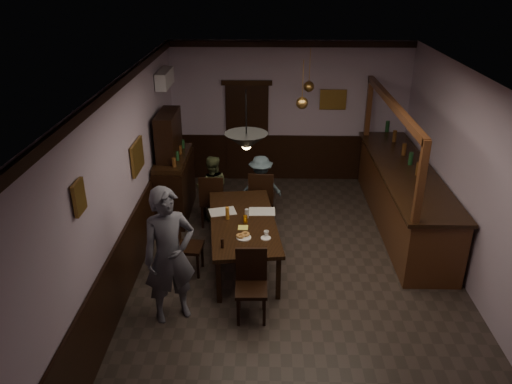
{
  "coord_description": "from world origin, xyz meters",
  "views": [
    {
      "loc": [
        -0.47,
        -6.32,
        4.42
      ],
      "look_at": [
        -0.64,
        0.73,
        1.15
      ],
      "focal_mm": 35.0,
      "sensor_mm": 36.0,
      "label": 1
    }
  ],
  "objects_px": {
    "person_seated_right": "(261,187)",
    "soda_can": "(245,219)",
    "person_seated_left": "(212,188)",
    "pendant_brass_mid": "(302,103)",
    "chair_near": "(251,281)",
    "pendant_brass_far": "(309,87)",
    "sideboard": "(174,175)",
    "dining_table": "(243,224)",
    "bar_counter": "(403,195)",
    "pendant_iron": "(246,142)",
    "chair_far_right": "(261,196)",
    "person_standing": "(169,256)",
    "chair_side": "(184,243)",
    "chair_far_left": "(212,199)",
    "coffee_cup": "(266,233)"
  },
  "relations": [
    {
      "from": "dining_table",
      "to": "bar_counter",
      "type": "height_order",
      "value": "bar_counter"
    },
    {
      "from": "person_seated_left",
      "to": "pendant_brass_far",
      "type": "bearing_deg",
      "value": -157.01
    },
    {
      "from": "chair_near",
      "to": "pendant_brass_far",
      "type": "relative_size",
      "value": 1.21
    },
    {
      "from": "chair_side",
      "to": "pendant_brass_far",
      "type": "bearing_deg",
      "value": -31.89
    },
    {
      "from": "chair_far_right",
      "to": "person_seated_right",
      "type": "height_order",
      "value": "person_seated_right"
    },
    {
      "from": "dining_table",
      "to": "bar_counter",
      "type": "relative_size",
      "value": 0.56
    },
    {
      "from": "person_standing",
      "to": "chair_near",
      "type": "bearing_deg",
      "value": -23.69
    },
    {
      "from": "chair_side",
      "to": "person_standing",
      "type": "distance_m",
      "value": 1.16
    },
    {
      "from": "dining_table",
      "to": "chair_side",
      "type": "distance_m",
      "value": 0.96
    },
    {
      "from": "chair_far_right",
      "to": "pendant_brass_mid",
      "type": "xyz_separation_m",
      "value": [
        0.66,
        -0.08,
        1.73
      ]
    },
    {
      "from": "chair_near",
      "to": "soda_can",
      "type": "relative_size",
      "value": 8.14
    },
    {
      "from": "pendant_iron",
      "to": "pendant_brass_mid",
      "type": "height_order",
      "value": "same"
    },
    {
      "from": "person_seated_right",
      "to": "soda_can",
      "type": "bearing_deg",
      "value": 73.69
    },
    {
      "from": "chair_side",
      "to": "pendant_brass_far",
      "type": "relative_size",
      "value": 1.16
    },
    {
      "from": "soda_can",
      "to": "pendant_iron",
      "type": "relative_size",
      "value": 0.15
    },
    {
      "from": "chair_side",
      "to": "pendant_iron",
      "type": "distance_m",
      "value": 2.12
    },
    {
      "from": "dining_table",
      "to": "person_standing",
      "type": "relative_size",
      "value": 1.21
    },
    {
      "from": "person_seated_left",
      "to": "pendant_brass_mid",
      "type": "bearing_deg",
      "value": 165.89
    },
    {
      "from": "bar_counter",
      "to": "pendant_brass_far",
      "type": "distance_m",
      "value": 2.64
    },
    {
      "from": "pendant_iron",
      "to": "pendant_brass_mid",
      "type": "bearing_deg",
      "value": 67.53
    },
    {
      "from": "person_standing",
      "to": "bar_counter",
      "type": "relative_size",
      "value": 0.46
    },
    {
      "from": "chair_near",
      "to": "chair_far_right",
      "type": "bearing_deg",
      "value": 86.36
    },
    {
      "from": "soda_can",
      "to": "pendant_brass_far",
      "type": "height_order",
      "value": "pendant_brass_far"
    },
    {
      "from": "person_seated_right",
      "to": "pendant_brass_far",
      "type": "bearing_deg",
      "value": -145.73
    },
    {
      "from": "chair_far_left",
      "to": "chair_far_right",
      "type": "bearing_deg",
      "value": -173.4
    },
    {
      "from": "dining_table",
      "to": "bar_counter",
      "type": "distance_m",
      "value": 3.13
    },
    {
      "from": "chair_near",
      "to": "person_seated_left",
      "type": "distance_m",
      "value": 2.91
    },
    {
      "from": "person_seated_right",
      "to": "sideboard",
      "type": "xyz_separation_m",
      "value": [
        -1.63,
        0.1,
        0.19
      ]
    },
    {
      "from": "pendant_iron",
      "to": "chair_far_right",
      "type": "bearing_deg",
      "value": 85.28
    },
    {
      "from": "person_standing",
      "to": "pendant_iron",
      "type": "distance_m",
      "value": 1.78
    },
    {
      "from": "chair_far_right",
      "to": "person_standing",
      "type": "relative_size",
      "value": 0.54
    },
    {
      "from": "chair_far_left",
      "to": "soda_can",
      "type": "height_order",
      "value": "chair_far_left"
    },
    {
      "from": "person_seated_right",
      "to": "chair_near",
      "type": "bearing_deg",
      "value": 79.31
    },
    {
      "from": "sideboard",
      "to": "pendant_brass_far",
      "type": "bearing_deg",
      "value": 16.22
    },
    {
      "from": "person_seated_right",
      "to": "coffee_cup",
      "type": "height_order",
      "value": "person_seated_right"
    },
    {
      "from": "dining_table",
      "to": "chair_side",
      "type": "bearing_deg",
      "value": -161.66
    },
    {
      "from": "sideboard",
      "to": "pendant_brass_mid",
      "type": "relative_size",
      "value": 2.46
    },
    {
      "from": "dining_table",
      "to": "chair_far_left",
      "type": "height_order",
      "value": "chair_far_left"
    },
    {
      "from": "chair_near",
      "to": "soda_can",
      "type": "height_order",
      "value": "chair_near"
    },
    {
      "from": "chair_far_left",
      "to": "bar_counter",
      "type": "height_order",
      "value": "bar_counter"
    },
    {
      "from": "person_standing",
      "to": "soda_can",
      "type": "xyz_separation_m",
      "value": [
        0.93,
        1.31,
        -0.14
      ]
    },
    {
      "from": "person_standing",
      "to": "person_seated_left",
      "type": "bearing_deg",
      "value": 57.99
    },
    {
      "from": "person_seated_right",
      "to": "soda_can",
      "type": "distance_m",
      "value": 1.68
    },
    {
      "from": "person_seated_left",
      "to": "pendant_iron",
      "type": "relative_size",
      "value": 1.59
    },
    {
      "from": "pendant_iron",
      "to": "pendant_brass_mid",
      "type": "xyz_separation_m",
      "value": [
        0.84,
        2.02,
        -0.03
      ]
    },
    {
      "from": "person_standing",
      "to": "soda_can",
      "type": "height_order",
      "value": "person_standing"
    },
    {
      "from": "coffee_cup",
      "to": "bar_counter",
      "type": "distance_m",
      "value": 3.06
    },
    {
      "from": "soda_can",
      "to": "pendant_iron",
      "type": "xyz_separation_m",
      "value": [
        0.06,
        -0.73,
        1.51
      ]
    },
    {
      "from": "person_seated_left",
      "to": "soda_can",
      "type": "height_order",
      "value": "person_seated_left"
    },
    {
      "from": "sideboard",
      "to": "bar_counter",
      "type": "bearing_deg",
      "value": -4.93
    }
  ]
}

